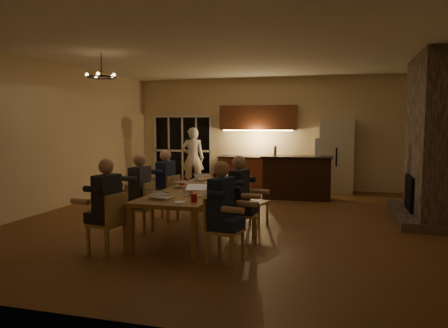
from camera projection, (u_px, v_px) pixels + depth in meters
floor at (230, 220)px, 8.50m from camera, size 9.00×9.00×0.00m
back_wall at (270, 133)px, 12.68m from camera, size 8.00×0.04×3.20m
left_wall at (51, 137)px, 9.43m from camera, size 0.04×9.00×3.20m
ceiling at (230, 52)px, 8.20m from camera, size 8.00×9.00×0.04m
french_doors at (183, 151)px, 13.41m from camera, size 1.86×0.08×2.10m
fireplace at (429, 138)px, 8.51m from camera, size 0.58×2.50×3.20m
kitchenette at (258, 147)px, 12.50m from camera, size 2.24×0.68×2.40m
refrigerator at (337, 156)px, 11.87m from camera, size 0.90×0.68×2.00m
dining_table at (199, 209)px, 7.69m from camera, size 1.10×3.31×0.75m
bar_island at (297, 177)px, 10.89m from camera, size 1.76×0.71×1.08m
chair_left_near at (106, 223)px, 6.31m from camera, size 0.52×0.52×0.89m
chair_left_mid at (139, 208)px, 7.48m from camera, size 0.45×0.45×0.89m
chair_left_far at (165, 198)px, 8.44m from camera, size 0.51×0.51×0.89m
chair_right_near at (225, 230)px, 5.93m from camera, size 0.52×0.52×0.89m
chair_right_mid at (243, 214)px, 6.95m from camera, size 0.55×0.55×0.89m
chair_right_far at (254, 201)px, 8.08m from camera, size 0.54×0.54×0.89m
person_left_near at (107, 206)px, 6.31m from camera, size 0.69×0.69×1.38m
person_right_near at (221, 211)px, 5.94m from camera, size 0.70×0.70×1.38m
person_left_mid at (140, 193)px, 7.47m from camera, size 0.62×0.62×1.38m
person_right_mid at (239, 198)px, 6.99m from camera, size 0.66×0.66×1.38m
person_left_far at (166, 185)px, 8.51m from camera, size 0.65×0.65×1.38m
standing_person at (193, 158)px, 12.57m from camera, size 0.75×0.61×1.78m
chandelier at (102, 77)px, 8.19m from camera, size 0.56×0.56×0.03m
laptop_a at (161, 191)px, 6.63m from camera, size 0.37×0.34×0.23m
laptop_b at (195, 189)px, 6.83m from camera, size 0.35×0.32×0.23m
laptop_c at (184, 181)px, 7.78m from camera, size 0.33×0.29×0.23m
laptop_d at (210, 183)px, 7.57m from camera, size 0.41×0.39×0.23m
laptop_e at (203, 175)px, 8.74m from camera, size 0.37×0.34×0.23m
laptop_f at (229, 175)px, 8.60m from camera, size 0.35×0.31×0.23m
mug_front at (185, 189)px, 7.22m from camera, size 0.08×0.08×0.10m
mug_mid at (216, 182)px, 8.12m from camera, size 0.09×0.09×0.10m
mug_back at (196, 179)px, 8.50m from camera, size 0.07×0.07×0.10m
redcup_near at (194, 198)px, 6.32m from camera, size 0.10×0.10×0.12m
redcup_mid at (182, 182)px, 8.08m from camera, size 0.09×0.09×0.12m
redcup_far at (228, 176)px, 8.95m from camera, size 0.10×0.10×0.12m
can_silver at (191, 191)px, 6.98m from camera, size 0.07×0.07×0.12m
can_cola at (215, 176)px, 8.97m from camera, size 0.07×0.07×0.12m
can_right at (225, 184)px, 7.75m from camera, size 0.06×0.06×0.12m
plate_near at (209, 194)px, 6.98m from camera, size 0.27×0.27×0.02m
plate_left at (163, 195)px, 6.91m from camera, size 0.27×0.27×0.02m
plate_far at (231, 183)px, 8.22m from camera, size 0.24×0.24×0.02m
notepad at (180, 202)px, 6.27m from camera, size 0.21×0.23×0.01m
bar_bottle at (275, 151)px, 11.01m from camera, size 0.07×0.07×0.24m
bar_blender at (318, 147)px, 10.71m from camera, size 0.15×0.15×0.44m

